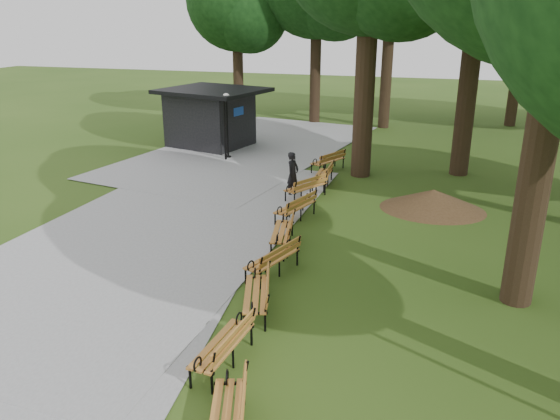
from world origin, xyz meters
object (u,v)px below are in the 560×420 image
(bench_7, at_px, (322,175))
(bench_1, at_px, (222,345))
(bench_5, at_px, (295,207))
(bench_6, at_px, (306,187))
(bench_0, at_px, (226,416))
(bench_2, at_px, (256,294))
(dirt_mound, at_px, (433,200))
(bench_4, at_px, (282,232))
(bench_8, at_px, (328,161))
(bench_3, at_px, (272,259))
(lamp_post, at_px, (227,112))
(person, at_px, (293,174))
(kiosk, at_px, (210,117))

(bench_7, bearing_deg, bench_1, 1.66)
(bench_5, distance_m, bench_6, 2.24)
(bench_1, distance_m, bench_5, 8.03)
(bench_0, height_order, bench_2, same)
(dirt_mound, relative_size, bench_1, 1.57)
(bench_4, xyz_separation_m, bench_8, (-0.43, 8.32, 0.00))
(bench_3, bearing_deg, lamp_post, -134.37)
(lamp_post, distance_m, bench_5, 8.84)
(bench_0, xyz_separation_m, bench_7, (-1.52, 13.68, 0.00))
(bench_2, xyz_separation_m, bench_4, (-0.49, 3.72, 0.00))
(bench_2, relative_size, bench_4, 1.00)
(dirt_mound, bearing_deg, bench_2, -113.32)
(dirt_mound, bearing_deg, lamp_post, 153.51)
(bench_2, relative_size, bench_8, 1.00)
(bench_1, distance_m, bench_8, 14.16)
(person, relative_size, dirt_mound, 0.54)
(bench_7, bearing_deg, kiosk, -128.66)
(bench_0, xyz_separation_m, bench_1, (-0.80, 1.78, 0.00))
(lamp_post, distance_m, bench_7, 6.26)
(person, height_order, bench_7, person)
(bench_3, height_order, bench_8, same)
(bench_3, height_order, bench_4, same)
(dirt_mound, bearing_deg, bench_5, -151.37)
(kiosk, bearing_deg, dirt_mound, -16.96)
(bench_3, height_order, bench_5, same)
(bench_3, bearing_deg, person, -150.46)
(bench_2, bearing_deg, dirt_mound, 139.81)
(person, distance_m, bench_4, 4.84)
(person, bearing_deg, bench_6, -102.29)
(bench_5, bearing_deg, person, -144.96)
(bench_7, relative_size, bench_8, 1.00)
(bench_1, relative_size, bench_2, 1.00)
(bench_0, distance_m, bench_4, 7.70)
(person, distance_m, lamp_post, 6.37)
(bench_0, relative_size, bench_2, 1.00)
(bench_6, bearing_deg, bench_3, 34.73)
(bench_0, relative_size, bench_7, 1.00)
(lamp_post, bearing_deg, kiosk, 130.02)
(bench_5, distance_m, bench_8, 6.13)
(bench_7, bearing_deg, person, -32.51)
(bench_2, xyz_separation_m, bench_6, (-0.91, 8.13, 0.00))
(bench_5, height_order, bench_8, same)
(bench_0, xyz_separation_m, bench_6, (-1.76, 12.00, 0.00))
(bench_1, height_order, bench_4, same)
(person, bearing_deg, bench_5, -146.79)
(lamp_post, xyz_separation_m, bench_5, (5.13, -6.99, -1.72))
(bench_1, bearing_deg, bench_3, -170.83)
(bench_0, relative_size, bench_4, 1.00)
(kiosk, xyz_separation_m, bench_3, (7.40, -13.14, -1.01))
(person, bearing_deg, dirt_mound, -76.39)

